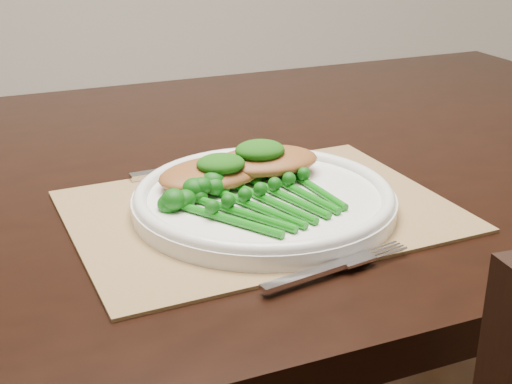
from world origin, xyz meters
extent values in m
cube|color=black|center=(-0.06, 0.02, 0.73)|extent=(1.73, 1.16, 0.04)
cube|color=olive|center=(-0.04, -0.16, 0.75)|extent=(0.46, 0.38, 0.00)
cylinder|color=white|center=(-0.03, -0.16, 0.76)|extent=(0.29, 0.29, 0.02)
torus|color=white|center=(-0.03, -0.16, 0.77)|extent=(0.29, 0.29, 0.02)
cube|color=silver|center=(-0.13, -0.03, 0.76)|extent=(0.08, 0.03, 0.01)
cube|color=silver|center=(-0.03, -0.01, 0.76)|extent=(0.13, 0.04, 0.00)
cube|color=silver|center=(-0.03, -0.32, 0.76)|extent=(0.09, 0.04, 0.01)
ellipsoid|color=brown|center=(-0.08, -0.11, 0.78)|extent=(0.15, 0.13, 0.03)
ellipsoid|color=brown|center=(-0.02, -0.10, 0.79)|extent=(0.13, 0.10, 0.02)
ellipsoid|color=#0E4109|center=(-0.07, -0.12, 0.80)|extent=(0.06, 0.05, 0.02)
ellipsoid|color=#0E4109|center=(-0.03, -0.11, 0.80)|extent=(0.06, 0.05, 0.02)
camera|label=1|loc=(-0.21, -0.86, 1.08)|focal=50.00mm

